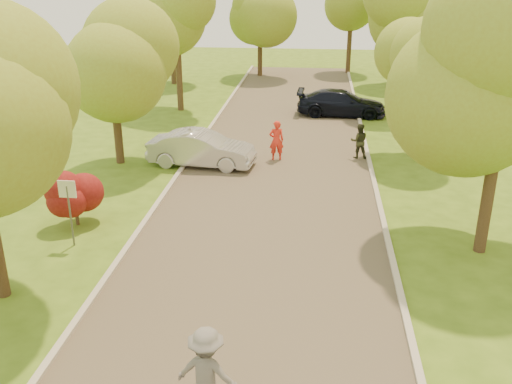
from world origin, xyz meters
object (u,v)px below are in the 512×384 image
at_px(dark_sedan, 341,103).
at_px(person_striped, 276,140).
at_px(street_sign, 68,199).
at_px(person_olive, 359,141).
at_px(skateboarder, 207,372).
at_px(silver_sedan, 201,149).

relative_size(dark_sedan, person_striped, 2.82).
relative_size(street_sign, person_olive, 1.36).
bearing_deg(street_sign, person_striped, 58.09).
distance_m(person_striped, person_olive, 3.76).
xyz_separation_m(skateboarder, person_striped, (0.12, 15.91, -0.16)).
distance_m(silver_sedan, person_striped, 3.40).
xyz_separation_m(street_sign, dark_sedan, (8.83, 17.68, -0.82)).
height_order(silver_sedan, person_striped, person_striped).
xyz_separation_m(street_sign, person_striped, (5.69, 9.14, -0.66)).
bearing_deg(person_olive, dark_sedan, -89.19).
height_order(dark_sedan, skateboarder, skateboarder).
distance_m(silver_sedan, person_olive, 7.13).
bearing_deg(street_sign, person_olive, 46.21).
height_order(dark_sedan, person_olive, person_olive).
distance_m(silver_sedan, dark_sedan, 11.58).
bearing_deg(silver_sedan, skateboarder, -162.11).
xyz_separation_m(silver_sedan, person_olive, (6.89, 1.82, 0.04)).
bearing_deg(dark_sedan, silver_sedan, 148.97).
height_order(silver_sedan, dark_sedan, silver_sedan).
bearing_deg(skateboarder, person_olive, -92.88).
height_order(silver_sedan, person_olive, person_olive).
xyz_separation_m(skateboarder, person_olive, (3.82, 16.57, -0.27)).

